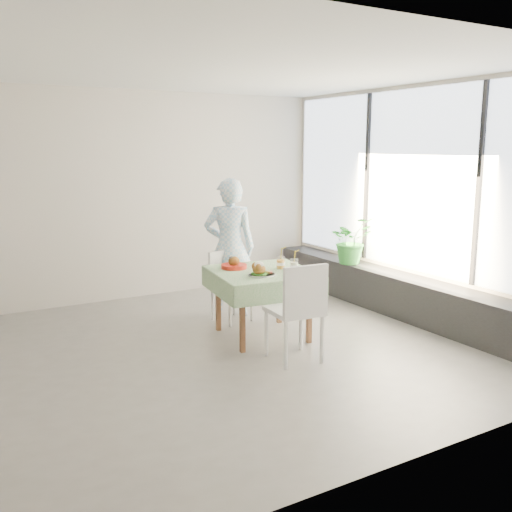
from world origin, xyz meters
TOP-DOWN VIEW (x-y plane):
  - floor at (0.00, 0.00)m, footprint 6.00×6.00m
  - ceiling at (0.00, 0.00)m, footprint 6.00×6.00m
  - wall_back at (0.00, 2.50)m, footprint 6.00×0.02m
  - wall_front at (0.00, -2.50)m, footprint 6.00×0.02m
  - wall_right at (3.00, 0.00)m, footprint 0.02×5.00m
  - window_pane at (2.97, 0.00)m, footprint 0.01×4.80m
  - window_ledge at (2.80, 0.00)m, footprint 0.40×4.80m
  - cafe_table at (0.89, 0.17)m, footprint 1.17×1.17m
  - chair_far at (0.87, 0.87)m, footprint 0.46×0.46m
  - chair_near at (0.80, -0.59)m, footprint 0.50×0.50m
  - diner at (0.97, 1.08)m, footprint 0.74×0.64m
  - main_dish at (0.74, -0.03)m, footprint 0.30×0.30m
  - juice_cup_orange at (1.12, 0.16)m, footprint 0.10×0.10m
  - juice_cup_lemonade at (1.18, -0.01)m, footprint 0.09×0.09m
  - second_dish at (0.68, 0.43)m, footprint 0.28×0.28m
  - potted_plant at (2.72, 0.91)m, footprint 0.59×0.51m

SIDE VIEW (x-z plane):
  - floor at x=0.00m, z-range 0.00..0.00m
  - window_ledge at x=2.80m, z-range 0.00..0.50m
  - chair_far at x=0.87m, z-range -0.16..0.67m
  - chair_near at x=0.80m, z-range -0.19..0.79m
  - cafe_table at x=0.89m, z-range 0.09..0.83m
  - second_dish at x=0.68m, z-range 0.71..0.85m
  - main_dish at x=0.74m, z-range 0.72..0.87m
  - juice_cup_lemonade at x=1.18m, z-range 0.67..0.93m
  - juice_cup_orange at x=1.12m, z-range 0.67..0.94m
  - potted_plant at x=2.72m, z-range 0.50..1.14m
  - diner at x=0.97m, z-range 0.00..1.70m
  - wall_back at x=0.00m, z-range 0.00..2.80m
  - wall_front at x=0.00m, z-range 0.00..2.80m
  - wall_right at x=3.00m, z-range 0.00..2.80m
  - window_pane at x=2.97m, z-range 0.56..2.74m
  - ceiling at x=0.00m, z-range 2.80..2.80m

